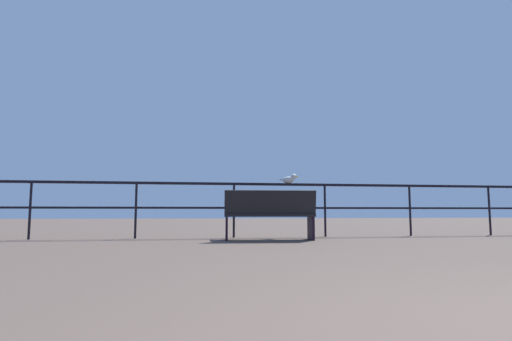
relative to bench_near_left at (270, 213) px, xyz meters
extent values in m
cube|color=black|center=(0.39, 0.88, 0.56)|extent=(24.10, 0.05, 0.05)
cube|color=black|center=(0.39, 0.88, 0.09)|extent=(24.10, 0.04, 0.04)
cylinder|color=black|center=(-4.25, 0.88, 0.04)|extent=(0.04, 0.04, 1.04)
cylinder|color=black|center=(-2.40, 0.88, 0.04)|extent=(0.04, 0.04, 1.04)
cylinder|color=black|center=(-0.54, 0.88, 0.04)|extent=(0.04, 0.04, 1.04)
cylinder|color=black|center=(1.31, 0.88, 0.04)|extent=(0.04, 0.04, 1.04)
cylinder|color=black|center=(3.17, 0.88, 0.04)|extent=(0.04, 0.04, 1.04)
cylinder|color=black|center=(5.02, 0.88, 0.04)|extent=(0.04, 0.04, 1.04)
cube|color=black|center=(0.01, 0.09, -0.04)|extent=(1.62, 0.65, 0.05)
cube|color=black|center=(-0.01, -0.15, 0.17)|extent=(1.59, 0.26, 0.43)
cube|color=black|center=(0.76, 0.02, -0.26)|extent=(0.08, 0.47, 0.44)
cube|color=black|center=(0.77, 0.23, 0.10)|extent=(0.07, 0.36, 0.04)
cube|color=black|center=(-0.74, 0.15, -0.26)|extent=(0.08, 0.47, 0.44)
cube|color=black|center=(-0.73, 0.36, 0.10)|extent=(0.07, 0.36, 0.04)
ellipsoid|color=silver|center=(0.56, 0.88, 0.66)|extent=(0.29, 0.26, 0.14)
ellipsoid|color=#919596|center=(0.56, 0.88, 0.68)|extent=(0.25, 0.22, 0.05)
sphere|color=silver|center=(0.65, 0.81, 0.72)|extent=(0.11, 0.11, 0.11)
cone|color=gold|center=(0.71, 0.77, 0.72)|extent=(0.07, 0.06, 0.04)
cube|color=#919596|center=(0.44, 0.95, 0.66)|extent=(0.11, 0.10, 0.02)
camera|label=1|loc=(-1.36, -7.06, 0.02)|focal=28.52mm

